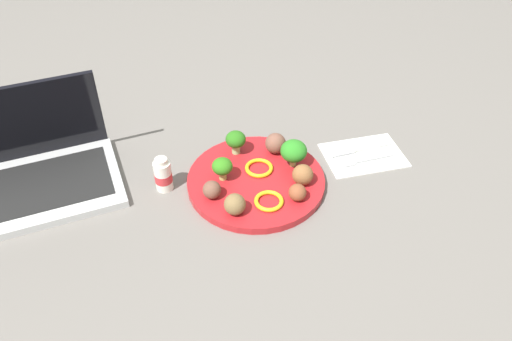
% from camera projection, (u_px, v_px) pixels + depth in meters
% --- Properties ---
extents(ground_plane, '(4.00, 4.00, 0.00)m').
position_uv_depth(ground_plane, '(256.00, 184.00, 1.03)').
color(ground_plane, slate).
extents(plate, '(0.28, 0.28, 0.02)m').
position_uv_depth(plate, '(256.00, 181.00, 1.02)').
color(plate, red).
rests_on(plate, ground_plane).
extents(broccoli_floret_far_rim, '(0.04, 0.04, 0.05)m').
position_uv_depth(broccoli_floret_far_rim, '(222.00, 167.00, 0.99)').
color(broccoli_floret_far_rim, '#A9C167').
rests_on(broccoli_floret_far_rim, plate).
extents(broccoli_floret_front_right, '(0.05, 0.05, 0.06)m').
position_uv_depth(broccoli_floret_front_right, '(294.00, 151.00, 1.02)').
color(broccoli_floret_front_right, '#A9C76D').
rests_on(broccoli_floret_front_right, plate).
extents(broccoli_floret_back_right, '(0.04, 0.04, 0.05)m').
position_uv_depth(broccoli_floret_back_right, '(236.00, 140.00, 1.06)').
color(broccoli_floret_back_right, '#9AC580').
rests_on(broccoli_floret_back_right, plate).
extents(meatball_mid_right, '(0.04, 0.04, 0.04)m').
position_uv_depth(meatball_mid_right, '(303.00, 175.00, 0.99)').
color(meatball_mid_right, brown).
rests_on(meatball_mid_right, plate).
extents(meatball_back_left, '(0.04, 0.04, 0.04)m').
position_uv_depth(meatball_back_left, '(212.00, 190.00, 0.96)').
color(meatball_back_left, brown).
rests_on(meatball_back_left, plate).
extents(meatball_back_right, '(0.04, 0.04, 0.04)m').
position_uv_depth(meatball_back_right, '(235.00, 204.00, 0.93)').
color(meatball_back_right, brown).
rests_on(meatball_back_right, plate).
extents(meatball_near_rim, '(0.03, 0.03, 0.03)m').
position_uv_depth(meatball_near_rim, '(297.00, 192.00, 0.96)').
color(meatball_near_rim, brown).
rests_on(meatball_near_rim, plate).
extents(meatball_far_rim, '(0.04, 0.04, 0.04)m').
position_uv_depth(meatball_far_rim, '(275.00, 143.00, 1.07)').
color(meatball_far_rim, brown).
rests_on(meatball_far_rim, plate).
extents(pepper_ring_center, '(0.08, 0.08, 0.01)m').
position_uv_depth(pepper_ring_center, '(259.00, 168.00, 1.03)').
color(pepper_ring_center, yellow).
rests_on(pepper_ring_center, plate).
extents(pepper_ring_mid_left, '(0.07, 0.07, 0.01)m').
position_uv_depth(pepper_ring_mid_left, '(268.00, 201.00, 0.96)').
color(pepper_ring_mid_left, yellow).
rests_on(pepper_ring_mid_left, plate).
extents(napkin, '(0.18, 0.14, 0.01)m').
position_uv_depth(napkin, '(364.00, 155.00, 1.09)').
color(napkin, white).
rests_on(napkin, ground_plane).
extents(fork, '(0.12, 0.02, 0.01)m').
position_uv_depth(fork, '(364.00, 159.00, 1.07)').
color(fork, silver).
rests_on(fork, napkin).
extents(knife, '(0.15, 0.02, 0.01)m').
position_uv_depth(knife, '(358.00, 149.00, 1.10)').
color(knife, white).
rests_on(knife, napkin).
extents(yogurt_bottle, '(0.04, 0.04, 0.08)m').
position_uv_depth(yogurt_bottle, '(163.00, 175.00, 0.99)').
color(yogurt_bottle, white).
rests_on(yogurt_bottle, ground_plane).
extents(laptop, '(0.33, 0.24, 0.21)m').
position_uv_depth(laptop, '(33.00, 170.00, 1.00)').
color(laptop, silver).
rests_on(laptop, ground_plane).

